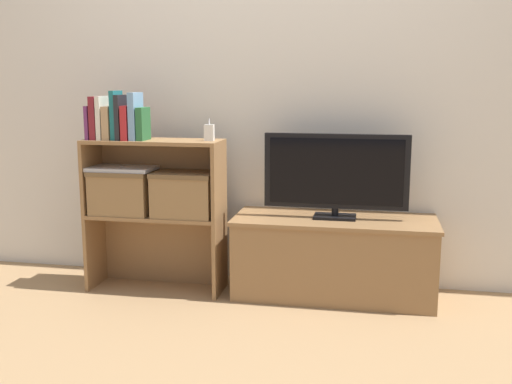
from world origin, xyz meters
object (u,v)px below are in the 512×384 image
tv_stand (334,257)px  book_crimson (129,123)px  book_tan (110,123)px  book_forest (143,124)px  laptop (122,168)px  book_ivory (103,118)px  baby_monitor (209,132)px  book_charcoal (122,117)px  storage_basket_right (185,192)px  tv (336,173)px  storage_basket_left (123,190)px  book_maroon (97,118)px  book_skyblue (136,116)px  book_teal (116,115)px  book_plum (92,123)px

tv_stand → book_crimson: (-1.10, -0.11, 0.71)m
book_tan → book_forest: size_ratio=1.03×
laptop → book_ivory: bearing=-168.9°
baby_monitor → laptop: 0.53m
tv_stand → book_crimson: size_ratio=5.88×
tv_stand → book_crimson: 1.31m
book_charcoal → book_forest: book_charcoal is taller
book_crimson → storage_basket_right: size_ratio=0.55×
book_tan → book_charcoal: 0.07m
tv → book_tan: 1.23m
book_forest → storage_basket_right: book_forest is taller
book_crimson → storage_basket_left: 0.37m
book_maroon → book_skyblue: book_skyblue is taller
book_maroon → book_teal: bearing=0.0°
book_plum → storage_basket_left: 0.40m
book_charcoal → book_skyblue: book_skyblue is taller
book_ivory → storage_basket_right: size_ratio=0.70×
tv → book_tan: size_ratio=4.24×
tv → book_crimson: size_ratio=4.14×
book_skyblue → book_crimson: bearing=-180.0°
tv_stand → book_teal: size_ratio=4.12×
book_skyblue → book_forest: bearing=-0.0°
book_forest → book_ivory: bearing=180.0°
book_teal → book_crimson: bearing=0.0°
book_ivory → book_crimson: bearing=0.0°
tv → book_tan: book_tan is taller
tv_stand → book_forest: (-1.02, -0.11, 0.71)m
baby_monitor → storage_basket_right: baby_monitor is taller
laptop → book_maroon: bearing=-172.0°
tv → book_skyblue: book_skyblue is taller
book_maroon → book_forest: size_ratio=1.32×
book_tan → book_forest: book_tan is taller
storage_basket_right → storage_basket_left: bearing=180.0°
book_skyblue → baby_monitor: 0.40m
book_maroon → storage_basket_left: bearing=8.0°
tv → book_maroon: bearing=-175.2°
book_maroon → laptop: 0.30m
storage_basket_left → storage_basket_right: bearing=0.0°
tv_stand → book_plum: size_ratio=5.97×
book_crimson → book_skyblue: size_ratio=0.73×
book_maroon → book_tan: 0.08m
book_tan → book_maroon: bearing=180.0°
book_plum → storage_basket_left: book_plum is taller
tv_stand → book_maroon: (-1.28, -0.11, 0.73)m
tv → book_teal: 1.21m
book_maroon → book_ivory: (0.03, 0.00, 0.00)m
book_teal → storage_basket_left: bearing=52.2°
book_skyblue → laptop: 0.30m
book_charcoal → laptop: (-0.02, 0.02, -0.28)m
book_plum → book_teal: book_teal is taller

